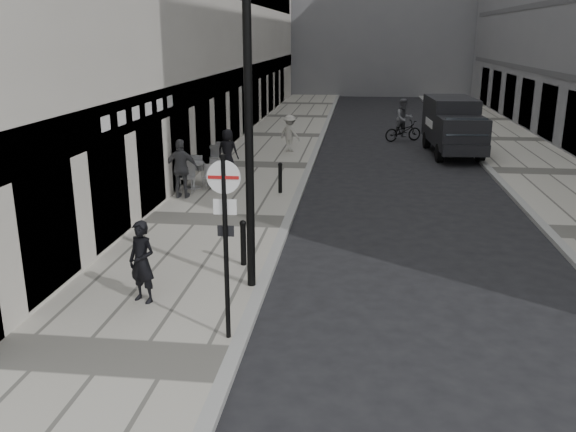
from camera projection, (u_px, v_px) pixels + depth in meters
name	position (u px, v px, depth m)	size (l,w,h in m)	color
sidewalk	(260.00, 166.00, 24.39)	(4.00, 60.00, 0.12)	#A6A296
far_sidewalk	(545.00, 173.00, 23.17)	(4.00, 60.00, 0.12)	#A6A296
walking_man	(142.00, 262.00, 11.62)	(0.59, 0.39, 1.62)	black
sign_post	(225.00, 224.00, 9.85)	(0.54, 0.09, 3.17)	black
lamppost	(248.00, 109.00, 11.58)	(0.29, 0.29, 6.51)	black
bollard_near	(243.00, 244.00, 13.58)	(0.13, 0.13, 0.97)	black
bollard_far	(280.00, 179.00, 19.85)	(0.13, 0.13, 0.94)	black
panel_van	(453.00, 123.00, 26.72)	(2.23, 5.28, 2.43)	black
cyclist	(403.00, 125.00, 30.18)	(2.05, 1.44, 2.10)	black
pedestrian_a	(182.00, 169.00, 19.13)	(1.09, 0.46, 1.87)	#4D4E52
pedestrian_b	(290.00, 133.00, 26.87)	(1.04, 0.60, 1.61)	#B4B0A6
pedestrian_c	(228.00, 151.00, 22.70)	(0.80, 0.52, 1.63)	black
cafe_table_near	(193.00, 173.00, 20.46)	(0.80, 1.80, 1.02)	silver
cafe_table_mid	(213.00, 174.00, 20.83)	(0.64, 1.45, 0.83)	silver
cafe_table_far	(218.00, 155.00, 24.01)	(0.68, 1.55, 0.88)	#BABBBD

